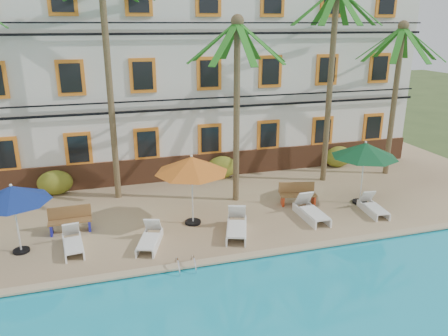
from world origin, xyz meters
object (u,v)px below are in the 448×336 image
object	(u,v)px
umbrella_red	(192,165)
lounger_e	(311,211)
lounger_d	(237,226)
lounger_b	(73,243)
lounger_c	(150,239)
bench_left	(70,219)
palm_d	(332,61)
palm_c	(237,86)
bench_right	(298,193)
palm_b	(107,51)
umbrella_blue	(12,194)
palm_e	(397,79)
lounger_f	(373,207)
pool_ladder	(186,268)
umbrella_green	(365,150)

from	to	relation	value
umbrella_red	lounger_e	distance (m)	4.98
lounger_d	umbrella_red	bearing A→B (deg)	135.40
umbrella_red	lounger_b	xyz separation A→B (m)	(-4.27, -0.85, -2.05)
lounger_c	bench_left	xyz separation A→B (m)	(-2.61, 1.90, 0.21)
palm_d	palm_c	bearing A→B (deg)	-166.32
palm_d	bench_right	xyz separation A→B (m)	(-2.47, -2.36, -5.14)
palm_b	umbrella_blue	distance (m)	6.64
palm_e	lounger_e	bearing A→B (deg)	-148.24
bench_right	palm_e	bearing A→B (deg)	21.56
umbrella_blue	lounger_d	size ratio (longest dim) A/B	1.16
palm_e	lounger_f	world-z (taller)	palm_e
palm_b	lounger_d	size ratio (longest dim) A/B	4.74
palm_e	lounger_b	bearing A→B (deg)	-165.65
palm_c	umbrella_red	xyz separation A→B (m)	(-2.27, -1.78, -2.51)
lounger_e	bench_right	size ratio (longest dim) A/B	1.23
lounger_b	palm_c	bearing A→B (deg)	21.90
palm_d	lounger_b	world-z (taller)	palm_d
palm_d	umbrella_red	bearing A→B (deg)	-157.39
lounger_c	pool_ladder	xyz separation A→B (m)	(0.87, -1.74, -0.26)
lounger_e	lounger_f	world-z (taller)	lounger_e
palm_d	lounger_e	world-z (taller)	palm_d
palm_c	lounger_f	size ratio (longest dim) A/B	4.43
palm_c	palm_d	bearing A→B (deg)	13.68
umbrella_green	lounger_d	bearing A→B (deg)	-168.00
palm_b	lounger_c	world-z (taller)	palm_b
palm_c	palm_e	bearing A→B (deg)	8.01
palm_c	palm_b	bearing A→B (deg)	160.49
palm_d	umbrella_green	size ratio (longest dim) A/B	3.30
lounger_f	bench_right	distance (m)	2.99
lounger_b	pool_ladder	xyz separation A→B (m)	(3.36, -2.18, -0.26)
lounger_d	lounger_f	world-z (taller)	lounger_d
lounger_e	palm_d	bearing A→B (deg)	55.53
umbrella_green	palm_b	bearing A→B (deg)	159.99
umbrella_red	palm_c	bearing A→B (deg)	38.02
lounger_f	bench_right	xyz separation A→B (m)	(-2.48, 1.66, 0.22)
lounger_c	lounger_e	xyz separation A→B (m)	(6.25, 0.47, 0.03)
lounger_d	pool_ladder	xyz separation A→B (m)	(-2.22, -1.75, -0.30)
palm_c	pool_ladder	world-z (taller)	palm_c
palm_b	lounger_c	size ratio (longest dim) A/B	5.40
umbrella_blue	bench_left	bearing A→B (deg)	36.34
palm_c	lounger_c	xyz separation A→B (m)	(-4.05, -3.07, -4.56)
palm_b	palm_c	world-z (taller)	palm_b
lounger_c	bench_right	bearing A→B (deg)	16.44
umbrella_green	lounger_e	world-z (taller)	umbrella_green
lounger_f	umbrella_blue	bearing A→B (deg)	177.52
palm_e	lounger_d	bearing A→B (deg)	-155.43
umbrella_blue	palm_b	bearing A→B (deg)	49.78
palm_d	lounger_e	bearing A→B (deg)	-124.47
lounger_d	bench_left	bearing A→B (deg)	161.59
lounger_e	lounger_f	xyz separation A→B (m)	(2.60, -0.25, -0.04)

